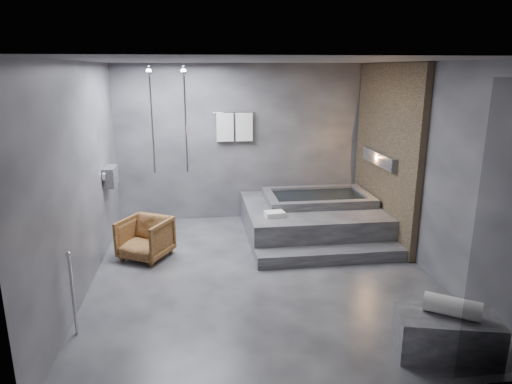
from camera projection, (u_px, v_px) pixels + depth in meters
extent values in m
plane|color=#2D2D30|center=(262.00, 273.00, 6.24)|extent=(5.00, 5.00, 0.00)
cube|color=#4B4B4E|center=(263.00, 61.00, 5.50)|extent=(4.50, 5.00, 0.04)
cube|color=#37373C|center=(243.00, 143.00, 8.26)|extent=(4.50, 0.04, 2.80)
cube|color=#37373C|center=(309.00, 246.00, 3.48)|extent=(4.50, 0.04, 2.80)
cube|color=#37373C|center=(81.00, 179.00, 5.59)|extent=(0.04, 5.00, 2.80)
cube|color=#37373C|center=(427.00, 169.00, 6.15)|extent=(0.04, 5.00, 2.80)
cube|color=#957B57|center=(386.00, 152.00, 7.34)|extent=(0.10, 2.40, 2.78)
cube|color=#FF9938|center=(380.00, 159.00, 7.36)|extent=(0.14, 1.20, 0.20)
cube|color=gray|center=(111.00, 176.00, 7.02)|extent=(0.16, 0.42, 0.30)
imported|color=beige|center=(110.00, 181.00, 6.94)|extent=(0.08, 0.08, 0.21)
imported|color=beige|center=(113.00, 180.00, 7.13)|extent=(0.07, 0.07, 0.15)
cylinder|color=silver|center=(185.00, 119.00, 7.58)|extent=(0.04, 0.04, 1.80)
cylinder|color=silver|center=(152.00, 119.00, 7.51)|extent=(0.04, 0.04, 1.80)
cylinder|color=silver|center=(234.00, 113.00, 8.04)|extent=(0.75, 0.02, 0.02)
cube|color=white|center=(225.00, 127.00, 8.07)|extent=(0.30, 0.06, 0.50)
cube|color=white|center=(244.00, 127.00, 8.11)|extent=(0.30, 0.06, 0.50)
cylinder|color=silver|center=(73.00, 295.00, 4.70)|extent=(0.04, 0.04, 0.90)
cube|color=black|center=(503.00, 240.00, 3.75)|extent=(0.55, 0.01, 2.60)
cube|color=#323235|center=(311.00, 219.00, 7.69)|extent=(2.20, 2.00, 0.50)
cube|color=#323235|center=(331.00, 255.00, 6.61)|extent=(2.20, 0.36, 0.18)
cube|color=#38383B|center=(446.00, 335.00, 4.43)|extent=(1.04, 0.73, 0.42)
imported|color=#422610|center=(145.00, 238.00, 6.68)|extent=(0.88, 0.89, 0.60)
cylinder|color=white|center=(452.00, 307.00, 4.35)|extent=(0.53, 0.45, 0.19)
cube|color=white|center=(275.00, 214.00, 7.02)|extent=(0.32, 0.25, 0.08)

